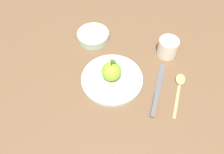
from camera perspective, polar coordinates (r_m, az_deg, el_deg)
ground_plane at (r=0.80m, az=2.03°, el=-0.38°), size 2.40×2.40×0.00m
dinner_plate at (r=0.79m, az=-0.00°, el=-0.48°), size 0.22×0.22×0.01m
apple at (r=0.75m, az=-0.14°, el=1.45°), size 0.07×0.07×0.09m
side_bowl at (r=0.92m, az=-4.92°, el=10.73°), size 0.13×0.13×0.03m
cup at (r=0.87m, az=14.28°, el=7.64°), size 0.07×0.07×0.07m
knife at (r=0.77m, az=11.61°, el=-4.25°), size 0.23×0.06×0.01m
spoon at (r=0.81m, az=17.18°, el=-1.76°), size 0.18×0.06×0.01m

